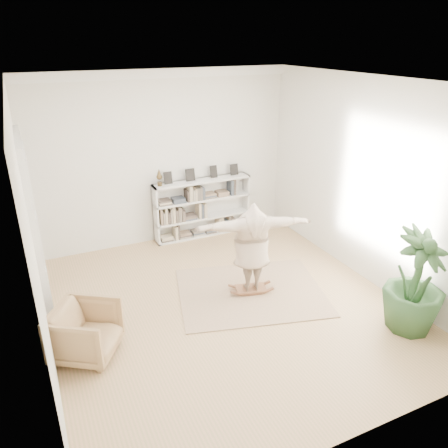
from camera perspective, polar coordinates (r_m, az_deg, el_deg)
name	(u,v)px	position (r m, az deg, el deg)	size (l,w,h in m)	color
floor	(226,305)	(7.48, 0.23, -10.54)	(6.00, 6.00, 0.00)	tan
room_shell	(161,73)	(8.98, -8.22, 18.91)	(6.00, 6.00, 6.00)	silver
doors	(35,228)	(7.45, -23.50, -0.53)	(0.09, 1.78, 2.92)	white
bookshelf	(202,208)	(9.75, -2.88, 2.06)	(2.20, 0.35, 1.64)	silver
armchair	(86,332)	(6.54, -17.62, -13.27)	(0.82, 0.85, 0.77)	tan
rug	(251,292)	(7.82, 3.51, -8.81)	(2.50, 2.00, 0.02)	tan
rocker_board	(251,289)	(7.79, 3.52, -8.44)	(0.59, 0.44, 0.11)	brown
person	(252,245)	(7.38, 3.68, -2.76)	(1.96, 0.53, 1.59)	#C0A790
houseplant	(416,282)	(7.13, 23.76, -6.95)	(0.91, 0.91, 1.62)	#2C5028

